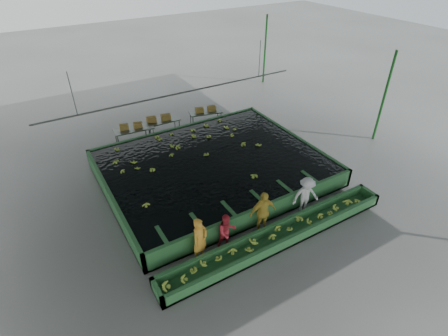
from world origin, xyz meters
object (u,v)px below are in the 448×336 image
worker_a (200,240)px  worker_d (306,196)px  sorting_trough (279,236)px  worker_b (227,231)px  packing_table_left (135,136)px  flotation_tank (213,168)px  box_stack_right (206,111)px  packing_table_right (206,118)px  box_stack_left (131,128)px  worker_c (263,212)px  box_stack_mid (159,121)px  packing_table_mid (163,128)px

worker_a → worker_d: size_ratio=1.04×
sorting_trough → worker_b: 2.08m
sorting_trough → packing_table_left: 10.22m
flotation_tank → worker_b: 4.69m
sorting_trough → worker_b: size_ratio=6.66×
worker_a → packing_table_left: bearing=64.4°
packing_table_left → box_stack_right: (4.52, 0.11, 0.39)m
packing_table_right → box_stack_right: (0.04, 0.04, 0.44)m
worker_a → worker_d: 4.89m
worker_d → box_stack_left: (-4.27, 9.27, 0.11)m
sorting_trough → worker_c: bearing=107.0°
flotation_tank → box_stack_mid: (-0.65, 5.15, 0.47)m
packing_table_left → box_stack_left: size_ratio=1.79×
worker_c → packing_table_right: size_ratio=0.97×
packing_table_left → box_stack_left: box_stack_left is taller
sorting_trough → packing_table_mid: (-0.51, 10.19, 0.21)m
flotation_tank → worker_a: 5.23m
worker_c → box_stack_left: size_ratio=1.57×
box_stack_mid → box_stack_right: 2.94m
box_stack_left → box_stack_right: (4.61, 0.01, -0.10)m
worker_d → box_stack_right: size_ratio=1.39×
box_stack_left → box_stack_mid: (1.68, 0.18, -0.05)m
box_stack_right → worker_c: bearing=-105.3°
packing_table_right → box_stack_mid: (-2.90, 0.21, 0.48)m
sorting_trough → worker_a: size_ratio=5.53×
packing_table_left → packing_table_mid: packing_table_left is taller
worker_c → packing_table_left: bearing=109.1°
worker_a → packing_table_left: (0.72, 9.17, -0.42)m
box_stack_mid → packing_table_left: bearing=-170.0°
worker_c → packing_table_right: bearing=81.8°
box_stack_left → worker_d: bearing=-65.3°
packing_table_mid → box_stack_left: (-1.82, -0.12, 0.52)m
worker_a → worker_d: bearing=-21.1°
packing_table_left → packing_table_right: 4.48m
worker_b → box_stack_right: bearing=71.1°
worker_a → worker_b: bearing=-21.1°
worker_d → box_stack_right: (0.35, 9.28, 0.01)m
packing_table_left → box_stack_right: bearing=1.3°
worker_d → box_stack_right: 9.29m
worker_b → packing_table_right: bearing=71.2°
worker_a → packing_table_right: (5.20, 9.24, -0.46)m
sorting_trough → worker_d: 2.19m
sorting_trough → packing_table_left: size_ratio=4.66×
worker_c → box_stack_mid: bearing=99.3°
worker_d → packing_table_left: bearing=130.7°
worker_d → box_stack_mid: bearing=121.6°
worker_a → packing_table_mid: 9.71m
flotation_tank → worker_d: worker_d is taller
box_stack_right → packing_table_mid: bearing=177.8°
sorting_trough → worker_a: worker_a is taller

